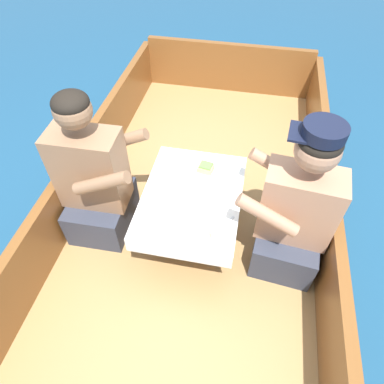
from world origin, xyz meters
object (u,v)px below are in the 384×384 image
(sandwich, at_px, (206,168))
(coffee_cup_starboard, at_px, (161,203))
(coffee_cup_port, at_px, (181,159))
(person_starboard, at_px, (295,213))
(tin_can, at_px, (216,233))
(person_port, at_px, (95,182))

(sandwich, height_order, coffee_cup_starboard, sandwich)
(coffee_cup_port, bearing_deg, sandwich, -15.20)
(person_starboard, relative_size, coffee_cup_starboard, 11.14)
(sandwich, distance_m, tin_can, 0.51)
(person_starboard, xyz_separation_m, tin_can, (-0.41, -0.21, -0.01))
(person_port, relative_size, coffee_cup_starboard, 11.15)
(coffee_cup_starboard, bearing_deg, tin_can, -24.07)
(person_starboard, bearing_deg, coffee_cup_starboard, 10.34)
(person_port, height_order, sandwich, person_port)
(person_starboard, distance_m, tin_can, 0.46)
(coffee_cup_starboard, bearing_deg, coffee_cup_port, 85.61)
(person_port, bearing_deg, person_starboard, -2.32)
(person_starboard, bearing_deg, tin_can, 33.07)
(sandwich, bearing_deg, tin_can, -74.36)
(coffee_cup_starboard, bearing_deg, person_starboard, 4.58)
(person_port, height_order, coffee_cup_starboard, person_port)
(person_starboard, height_order, coffee_cup_port, person_starboard)
(sandwich, bearing_deg, person_starboard, -26.79)
(coffee_cup_port, relative_size, coffee_cup_starboard, 1.11)
(person_starboard, distance_m, coffee_cup_port, 0.79)
(person_port, relative_size, person_starboard, 1.00)
(coffee_cup_port, bearing_deg, coffee_cup_starboard, -94.39)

